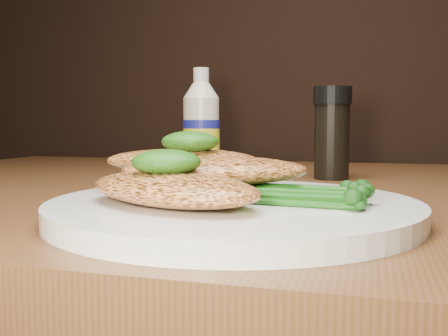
# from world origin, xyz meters

# --- Properties ---
(plate) EXTENTS (0.30, 0.30, 0.02)m
(plate) POSITION_xyz_m (0.04, 0.82, 0.76)
(plate) COLOR white
(plate) RESTS_ON dining_table
(chicken_front) EXTENTS (0.18, 0.14, 0.03)m
(chicken_front) POSITION_xyz_m (0.00, 0.78, 0.78)
(chicken_front) COLOR #F8964F
(chicken_front) RESTS_ON plate
(chicken_mid) EXTENTS (0.18, 0.12, 0.02)m
(chicken_mid) POSITION_xyz_m (0.02, 0.84, 0.79)
(chicken_mid) COLOR #F8964F
(chicken_mid) RESTS_ON plate
(chicken_back) EXTENTS (0.15, 0.10, 0.02)m
(chicken_back) POSITION_xyz_m (-0.02, 0.86, 0.79)
(chicken_back) COLOR #F8964F
(chicken_back) RESTS_ON plate
(pesto_front) EXTENTS (0.06, 0.06, 0.02)m
(pesto_front) POSITION_xyz_m (-0.00, 0.78, 0.80)
(pesto_front) COLOR #093708
(pesto_front) RESTS_ON chicken_front
(pesto_back) EXTENTS (0.05, 0.05, 0.02)m
(pesto_back) POSITION_xyz_m (-0.01, 0.85, 0.81)
(pesto_back) COLOR #093708
(pesto_back) RESTS_ON chicken_back
(broccolini_bundle) EXTENTS (0.17, 0.15, 0.02)m
(broccolini_bundle) POSITION_xyz_m (0.09, 0.83, 0.78)
(broccolini_bundle) COLOR #185713
(broccolini_bundle) RESTS_ON plate
(mayo_bottle) EXTENTS (0.07, 0.07, 0.16)m
(mayo_bottle) POSITION_xyz_m (-0.11, 1.17, 0.83)
(mayo_bottle) COLOR beige
(mayo_bottle) RESTS_ON dining_table
(pepper_grinder) EXTENTS (0.06, 0.06, 0.13)m
(pepper_grinder) POSITION_xyz_m (0.09, 1.14, 0.81)
(pepper_grinder) COLOR black
(pepper_grinder) RESTS_ON dining_table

